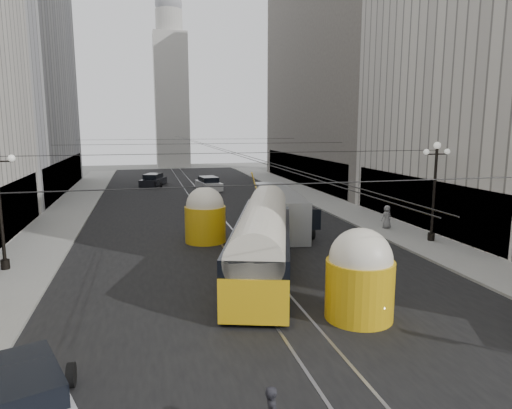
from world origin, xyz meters
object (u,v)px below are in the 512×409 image
city_bus (279,208)px  pedestrian_sidewalk_right (387,217)px  sedan_silver (20,402)px  streetcar (263,237)px

city_bus → pedestrian_sidewalk_right: bearing=-17.7°
city_bus → sedan_silver: city_bus is taller
city_bus → streetcar: bearing=-111.3°
streetcar → sedan_silver: size_ratio=2.99×
streetcar → city_bus: 10.04m
streetcar → sedan_silver: bearing=-130.0°
city_bus → pedestrian_sidewalk_right: (7.48, -2.38, -0.55)m
streetcar → pedestrian_sidewalk_right: 13.15m
pedestrian_sidewalk_right → sedan_silver: bearing=30.4°
city_bus → pedestrian_sidewalk_right: city_bus is taller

